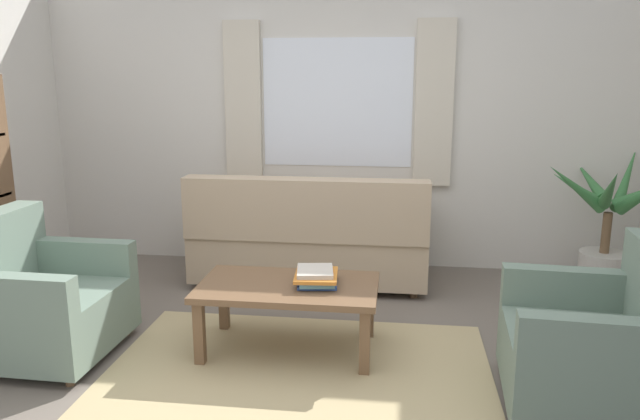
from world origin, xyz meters
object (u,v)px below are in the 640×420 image
object	(u,v)px
couch	(310,240)
armchair_right	(601,345)
coffee_table	(288,293)
book_stack_on_table	(316,277)
armchair_left	(37,300)
potted_plant	(607,230)

from	to	relation	value
couch	armchair_right	xyz separation A→B (m)	(1.75, -1.75, -0.01)
couch	coffee_table	xyz separation A→B (m)	(0.05, -1.28, 0.01)
armchair_right	book_stack_on_table	size ratio (longest dim) A/B	2.55
armchair_right	coffee_table	size ratio (longest dim) A/B	0.81
armchair_right	book_stack_on_table	bearing A→B (deg)	-104.26
armchair_left	armchair_right	size ratio (longest dim) A/B	0.99
armchair_right	book_stack_on_table	xyz separation A→B (m)	(-1.53, 0.50, 0.13)
couch	armchair_left	distance (m)	2.11
armchair_right	potted_plant	size ratio (longest dim) A/B	0.71
armchair_left	couch	bearing A→B (deg)	-42.58
book_stack_on_table	armchair_left	bearing A→B (deg)	-170.87
couch	potted_plant	distance (m)	2.35
book_stack_on_table	couch	bearing A→B (deg)	100.09
armchair_left	book_stack_on_table	xyz separation A→B (m)	(1.69, 0.27, 0.13)
coffee_table	book_stack_on_table	size ratio (longest dim) A/B	3.15
coffee_table	potted_plant	bearing A→B (deg)	31.19
armchair_right	potted_plant	distance (m)	1.96
couch	potted_plant	xyz separation A→B (m)	(2.34, 0.11, 0.14)
coffee_table	potted_plant	xyz separation A→B (m)	(2.29, 1.39, 0.12)
armchair_left	book_stack_on_table	distance (m)	1.71
couch	potted_plant	world-z (taller)	potted_plant
coffee_table	book_stack_on_table	world-z (taller)	book_stack_on_table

